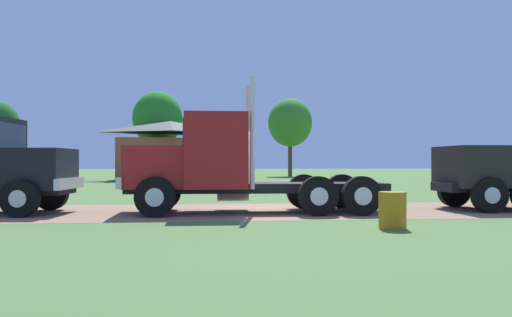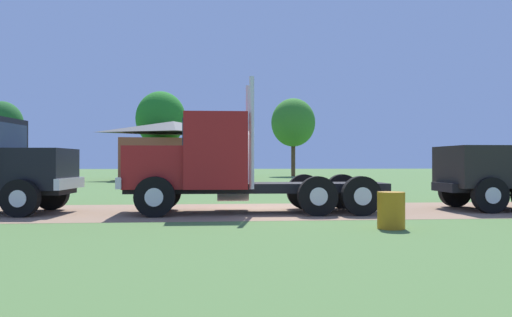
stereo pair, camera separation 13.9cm
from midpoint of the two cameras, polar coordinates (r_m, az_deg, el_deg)
ground_plane at (r=16.40m, az=2.53°, el=-5.72°), size 200.00×200.00×0.00m
dirt_track at (r=16.40m, az=2.53°, el=-5.70°), size 120.00×5.57×0.01m
truck_foreground_white at (r=15.71m, az=-4.52°, el=-0.89°), size 7.90×2.76×3.96m
steel_barrel at (r=12.38m, az=14.34°, el=-5.49°), size 0.62×0.62×0.84m
shed_building at (r=44.42m, az=-9.42°, el=0.73°), size 9.74×6.53×4.96m
tree_mid at (r=48.94m, az=-10.75°, el=4.28°), size 4.55×4.55×8.03m
tree_right at (r=56.16m, az=3.66°, el=3.91°), size 4.70×4.70×8.34m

